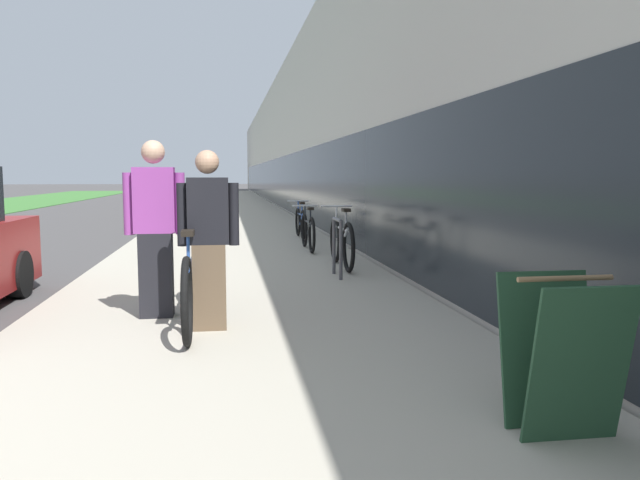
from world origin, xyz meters
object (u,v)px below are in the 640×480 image
Objects in this scene: person_bystander at (155,229)px; sandwich_board_sign at (562,355)px; tandem_bicycle at (192,281)px; cruiser_bike_farthest at (300,222)px; bike_rack_hoop at (337,241)px; cruiser_bike_nearest at (342,242)px; cruiser_bike_middle at (308,231)px; person_rider at (209,240)px.

sandwich_board_sign is at bearing -52.59° from person_bystander.
tandem_bicycle is at bearing -37.11° from person_bystander.
person_bystander is at bearing -107.33° from cruiser_bike_farthest.
tandem_bicycle is 3.13m from bike_rack_hoop.
tandem_bicycle reaches higher than cruiser_bike_nearest.
person_bystander reaches higher than cruiser_bike_middle.
sandwich_board_sign is (2.01, -2.74, -0.39)m from person_rider.
person_bystander reaches higher than cruiser_bike_nearest.
cruiser_bike_middle is (2.30, 5.46, -0.54)m from person_bystander.
cruiser_bike_nearest is 2.08× the size of sandwich_board_sign.
tandem_bicycle is 3.76m from sandwich_board_sign.
bike_rack_hoop is 0.94m from cruiser_bike_nearest.
person_rider is 0.96× the size of cruiser_bike_middle.
tandem_bicycle is at bearing -127.58° from bike_rack_hoop.
person_rider is (0.17, -0.32, 0.44)m from tandem_bicycle.
cruiser_bike_farthest is (-0.09, 4.69, -0.04)m from cruiser_bike_nearest.
cruiser_bike_nearest is at bearing 75.54° from bike_rack_hoop.
cruiser_bike_farthest is (1.88, 8.40, -0.48)m from person_rider.
cruiser_bike_middle is at bearing 89.77° from bike_rack_hoop.
person_rider is at bearing -61.54° from tandem_bicycle.
person_rider reaches higher than sandwich_board_sign.
person_rider reaches higher than cruiser_bike_middle.
sandwich_board_sign is at bearing -89.66° from cruiser_bike_nearest.
cruiser_bike_middle is (1.75, 6.06, -0.48)m from person_rider.
tandem_bicycle is at bearing -122.31° from cruiser_bike_nearest.
cruiser_bike_nearest is 1.13× the size of cruiser_bike_farthest.
cruiser_bike_nearest is at bearing 62.05° from person_rider.
cruiser_bike_nearest is (2.14, 3.39, -0.01)m from tandem_bicycle.
bike_rack_hoop is at bearing -90.23° from cruiser_bike_middle.
bike_rack_hoop is (1.91, 2.48, 0.10)m from tandem_bicycle.
sandwich_board_sign is at bearing -89.36° from cruiser_bike_farthest.
cruiser_bike_middle is at bearing 91.69° from sandwich_board_sign.
person_bystander is at bearing 127.41° from sandwich_board_sign.
tandem_bicycle is 0.57m from person_rider.
cruiser_bike_nearest is 6.45m from sandwich_board_sign.
tandem_bicycle is at bearing 125.49° from sandwich_board_sign.
person_bystander is 2.00× the size of sandwich_board_sign.
person_rider is 0.82m from person_bystander.
bike_rack_hoop is 0.51× the size of cruiser_bike_farthest.
cruiser_bike_farthest is at bearing 77.37° from person_rider.
tandem_bicycle is at bearing 118.46° from person_rider.
tandem_bicycle is 1.57× the size of cruiser_bike_farthest.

